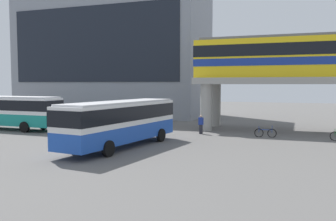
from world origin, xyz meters
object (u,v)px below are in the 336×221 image
Objects in this scene: station_building at (113,54)px; bus_secondary at (9,109)px; pedestrian_at_kerb at (201,125)px; bicycle_blue at (265,133)px; bus_main at (121,119)px; train at (334,55)px.

bus_secondary is at bearing -93.91° from station_building.
pedestrian_at_kerb is at bearing -42.37° from station_building.
pedestrian_at_kerb is at bearing 178.06° from bicycle_blue.
bus_secondary reaches higher than bicycle_blue.
station_building is 14.75× the size of bicycle_blue.
station_building is at bearing 119.31° from bus_main.
bicycle_blue is (-5.36, -4.52, -6.60)m from train.
pedestrian_at_kerb is (-10.93, -4.33, -6.18)m from train.
train is (28.00, -11.24, -1.71)m from station_building.
bicycle_blue is at bearing 43.01° from bus_main.
train is 20.01m from bus_main.
bus_secondary is (-14.87, 5.41, 0.00)m from bus_main.
pedestrian_at_kerb reaches higher than bicycle_blue.
bicycle_blue is (23.92, 3.04, -1.63)m from bus_secondary.
bus_main is at bearing -136.99° from bicycle_blue.
bicycle_blue is at bearing -34.84° from station_building.
pedestrian_at_kerb is at bearing 9.96° from bus_secondary.
station_building reaches higher than bus_main.
train is at bearing 21.63° from pedestrian_at_kerb.
bus_main is 15.82m from bus_secondary.
bus_secondary is at bearing 160.02° from bus_main.
bus_main and bus_secondary have the same top height.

